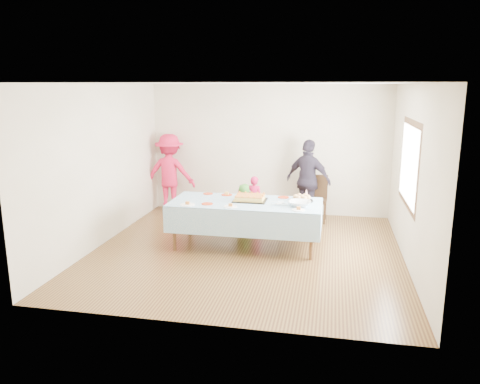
{
  "coord_description": "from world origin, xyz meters",
  "views": [
    {
      "loc": [
        1.32,
        -7.2,
        2.67
      ],
      "look_at": [
        -0.17,
        0.3,
        0.92
      ],
      "focal_mm": 35.0,
      "sensor_mm": 36.0,
      "label": 1
    }
  ],
  "objects_px": {
    "birthday_cake": "(250,198)",
    "adult_left": "(170,173)",
    "party_table": "(246,205)",
    "dining_chair": "(317,196)"
  },
  "relations": [
    {
      "from": "birthday_cake",
      "to": "dining_chair",
      "type": "distance_m",
      "value": 2.06
    },
    {
      "from": "party_table",
      "to": "birthday_cake",
      "type": "xyz_separation_m",
      "value": [
        0.06,
        0.08,
        0.1
      ]
    },
    {
      "from": "party_table",
      "to": "dining_chair",
      "type": "distance_m",
      "value": 2.15
    },
    {
      "from": "birthday_cake",
      "to": "adult_left",
      "type": "relative_size",
      "value": 0.33
    },
    {
      "from": "dining_chair",
      "to": "adult_left",
      "type": "xyz_separation_m",
      "value": [
        -3.14,
        0.15,
        0.32
      ]
    },
    {
      "from": "party_table",
      "to": "birthday_cake",
      "type": "distance_m",
      "value": 0.14
    },
    {
      "from": "party_table",
      "to": "birthday_cake",
      "type": "height_order",
      "value": "birthday_cake"
    },
    {
      "from": "party_table",
      "to": "dining_chair",
      "type": "relative_size",
      "value": 2.7
    },
    {
      "from": "party_table",
      "to": "adult_left",
      "type": "bearing_deg",
      "value": 135.75
    },
    {
      "from": "birthday_cake",
      "to": "dining_chair",
      "type": "xyz_separation_m",
      "value": [
        1.06,
        1.74,
        -0.31
      ]
    }
  ]
}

